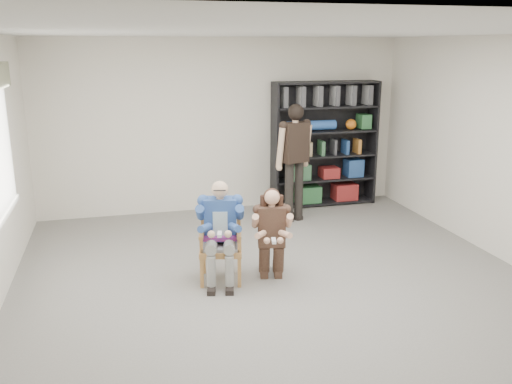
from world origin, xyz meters
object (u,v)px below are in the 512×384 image
object	(u,v)px
kneeling_woman	(272,235)
armchair	(221,243)
bookshelf	(325,144)
seated_man	(220,232)
standing_man	(294,164)

from	to	relation	value
kneeling_woman	armchair	bearing A→B (deg)	-179.19
armchair	bookshelf	xyz separation A→B (m)	(2.32, 2.66, 0.59)
kneeling_woman	bookshelf	bearing A→B (deg)	70.48
armchair	seated_man	size ratio (longest dim) A/B	0.77
seated_man	bookshelf	bearing A→B (deg)	61.42
armchair	standing_man	world-z (taller)	standing_man
seated_man	standing_man	xyz separation A→B (m)	(1.53, 1.91, 0.31)
armchair	seated_man	xyz separation A→B (m)	(0.00, 0.00, 0.14)
seated_man	kneeling_woman	size ratio (longest dim) A/B	1.09
kneeling_woman	seated_man	bearing A→B (deg)	-179.19
kneeling_woman	bookshelf	xyz separation A→B (m)	(1.74, 2.78, 0.50)
kneeling_woman	bookshelf	distance (m)	3.31
seated_man	kneeling_woman	distance (m)	0.59
armchair	seated_man	distance (m)	0.14
kneeling_woman	bookshelf	world-z (taller)	bookshelf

